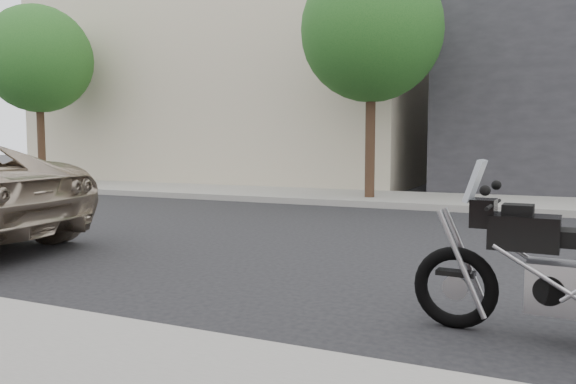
# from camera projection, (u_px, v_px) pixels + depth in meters

# --- Properties ---
(ground) EXTENTS (120.00, 120.00, 0.00)m
(ground) POSITION_uv_depth(u_px,v_px,m) (387.00, 253.00, 7.48)
(ground) COLOR black
(ground) RESTS_ON ground
(far_sidewalk) EXTENTS (44.00, 3.00, 0.15)m
(far_sidewalk) POSITION_uv_depth(u_px,v_px,m) (457.00, 202.00, 13.37)
(far_sidewalk) COLOR gray
(far_sidewalk) RESTS_ON ground
(far_building_cream) EXTENTS (14.00, 11.00, 8.00)m
(far_building_cream) POSITION_uv_depth(u_px,v_px,m) (258.00, 81.00, 23.09)
(far_building_cream) COLOR #BFB098
(far_building_cream) RESTS_ON ground
(street_tree_mid) EXTENTS (3.40, 3.40, 5.70)m
(street_tree_mid) POSITION_uv_depth(u_px,v_px,m) (372.00, 31.00, 13.39)
(street_tree_mid) COLOR #3B281B
(street_tree_mid) RESTS_ON far_sidewalk
(street_tree_right) EXTENTS (3.40, 3.40, 5.70)m
(street_tree_right) POSITION_uv_depth(u_px,v_px,m) (38.00, 59.00, 17.95)
(street_tree_right) COLOR #3B281B
(street_tree_right) RESTS_ON far_sidewalk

